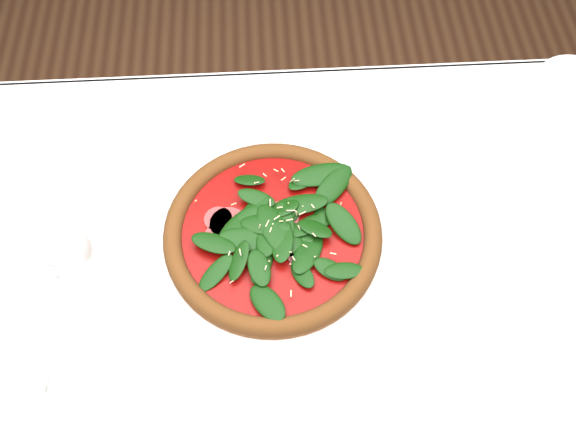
{
  "coord_description": "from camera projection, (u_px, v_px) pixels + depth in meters",
  "views": [
    {
      "loc": [
        0.02,
        -0.37,
        1.56
      ],
      "look_at": [
        0.05,
        0.1,
        0.77
      ],
      "focal_mm": 40.0,
      "sensor_mm": 36.0,
      "label": 1
    }
  ],
  "objects": [
    {
      "name": "ground",
      "position": [
        271.0,
        419.0,
        1.53
      ],
      "size": [
        6.0,
        6.0,
        0.0
      ],
      "primitive_type": "plane",
      "color": "brown",
      "rests_on": "ground"
    },
    {
      "name": "saucer_far",
      "position": [
        576.0,
        84.0,
        1.07
      ],
      "size": [
        0.13,
        0.13,
        0.01
      ],
      "color": "white",
      "rests_on": "dining_table"
    },
    {
      "name": "dining_table",
      "position": [
        261.0,
        316.0,
        0.97
      ],
      "size": [
        1.21,
        0.81,
        0.75
      ],
      "color": "white",
      "rests_on": "ground"
    },
    {
      "name": "plate",
      "position": [
        273.0,
        239.0,
        0.91
      ],
      "size": [
        0.36,
        0.36,
        0.02
      ],
      "color": "white",
      "rests_on": "dining_table"
    },
    {
      "name": "pizza",
      "position": [
        273.0,
        232.0,
        0.9
      ],
      "size": [
        0.37,
        0.37,
        0.04
      ],
      "rotation": [
        0.0,
        0.0,
        0.24
      ],
      "color": "#9D5325",
      "rests_on": "plate"
    },
    {
      "name": "fork",
      "position": [
        37.0,
        399.0,
        0.79
      ],
      "size": [
        0.04,
        0.14,
        0.0
      ],
      "rotation": [
        0.0,
        0.0,
        -0.18
      ],
      "color": "silver",
      "rests_on": "napkin"
    },
    {
      "name": "napkin",
      "position": [
        32.0,
        420.0,
        0.79
      ],
      "size": [
        0.15,
        0.08,
        0.01
      ],
      "primitive_type": "cube",
      "rotation": [
        0.0,
        0.0,
        -0.14
      ],
      "color": "white",
      "rests_on": "dining_table"
    },
    {
      "name": "wine_glass",
      "position": [
        63.0,
        252.0,
        0.77
      ],
      "size": [
        0.07,
        0.07,
        0.18
      ],
      "color": "white",
      "rests_on": "dining_table"
    }
  ]
}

